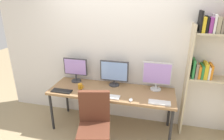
# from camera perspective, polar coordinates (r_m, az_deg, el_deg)

# --- Properties ---
(wall_back) EXTENTS (4.48, 0.10, 2.60)m
(wall_back) POSITION_cam_1_polar(r_m,az_deg,el_deg) (3.43, 1.47, 5.45)
(wall_back) COLOR silver
(wall_back) RESTS_ON ground_plane
(desk) EXTENTS (2.08, 0.68, 0.74)m
(desk) POSITION_cam_1_polar(r_m,az_deg,el_deg) (3.27, -0.21, -6.89)
(desk) COLOR #936D47
(desk) RESTS_ON ground_plane
(bookshelf) EXTENTS (0.83, 0.28, 2.03)m
(bookshelf) POSITION_cam_1_polar(r_m,az_deg,el_deg) (3.29, 27.62, 1.98)
(bookshelf) COLOR beige
(bookshelf) RESTS_ON ground_plane
(office_chair) EXTENTS (0.53, 0.54, 0.99)m
(office_chair) POSITION_cam_1_polar(r_m,az_deg,el_deg) (2.91, -5.21, -17.82)
(office_chair) COLOR #2D2D33
(office_chair) RESTS_ON ground_plane
(monitor_left) EXTENTS (0.44, 0.18, 0.44)m
(monitor_left) POSITION_cam_1_polar(r_m,az_deg,el_deg) (3.55, -10.73, 0.42)
(monitor_left) COLOR #38383D
(monitor_left) RESTS_ON desk
(monitor_center) EXTENTS (0.50, 0.18, 0.45)m
(monitor_center) POSITION_cam_1_polar(r_m,az_deg,el_deg) (3.34, 0.66, -0.73)
(monitor_center) COLOR #38383D
(monitor_center) RESTS_ON desk
(monitor_right) EXTENTS (0.48, 0.18, 0.49)m
(monitor_right) POSITION_cam_1_polar(r_m,az_deg,el_deg) (3.25, 13.12, -1.44)
(monitor_right) COLOR silver
(monitor_right) RESTS_ON desk
(keyboard_left) EXTENTS (0.34, 0.13, 0.02)m
(keyboard_left) POSITION_cam_1_polar(r_m,az_deg,el_deg) (3.32, -14.64, -6.02)
(keyboard_left) COLOR black
(keyboard_left) RESTS_ON desk
(keyboard_center) EXTENTS (0.38, 0.13, 0.02)m
(keyboard_center) POSITION_cam_1_polar(r_m,az_deg,el_deg) (3.05, -1.25, -7.83)
(keyboard_center) COLOR silver
(keyboard_center) RESTS_ON desk
(keyboard_right) EXTENTS (0.32, 0.13, 0.02)m
(keyboard_right) POSITION_cam_1_polar(r_m,az_deg,el_deg) (2.97, 13.86, -9.35)
(keyboard_right) COLOR silver
(keyboard_right) RESTS_ON desk
(mouse_left_side) EXTENTS (0.06, 0.10, 0.03)m
(mouse_left_side) POSITION_cam_1_polar(r_m,az_deg,el_deg) (2.96, 5.57, -8.77)
(mouse_left_side) COLOR silver
(mouse_left_side) RESTS_ON desk
(mouse_right_side) EXTENTS (0.06, 0.10, 0.03)m
(mouse_right_side) POSITION_cam_1_polar(r_m,az_deg,el_deg) (3.24, -9.26, -6.16)
(mouse_right_side) COLOR black
(mouse_right_side) RESTS_ON desk
(coffee_mug) EXTENTS (0.11, 0.08, 0.09)m
(coffee_mug) POSITION_cam_1_polar(r_m,az_deg,el_deg) (3.33, -9.34, -4.79)
(coffee_mug) COLOR orange
(coffee_mug) RESTS_ON desk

